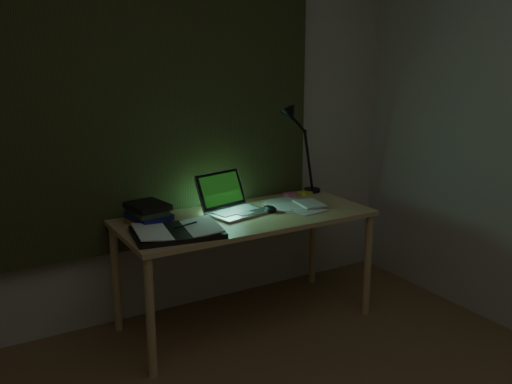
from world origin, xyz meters
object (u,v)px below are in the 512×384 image
(open_textbook, at_px, (177,231))
(desk, at_px, (246,269))
(desk_lamp, at_px, (313,149))
(book_stack, at_px, (149,213))
(loose_papers, at_px, (302,204))
(laptop, at_px, (238,194))

(open_textbook, bearing_deg, desk, 23.58)
(desk_lamp, bearing_deg, book_stack, -172.90)
(book_stack, distance_m, loose_papers, 0.92)
(desk, distance_m, laptop, 0.45)
(open_textbook, height_order, loose_papers, open_textbook)
(loose_papers, bearing_deg, open_textbook, -171.73)
(desk, distance_m, open_textbook, 0.59)
(desk, relative_size, loose_papers, 4.40)
(desk, bearing_deg, loose_papers, 0.54)
(laptop, height_order, book_stack, laptop)
(laptop, relative_size, open_textbook, 0.83)
(desk, xyz_separation_m, open_textbook, (-0.47, -0.12, 0.35))
(loose_papers, bearing_deg, desk_lamp, 44.18)
(laptop, distance_m, loose_papers, 0.43)
(loose_papers, bearing_deg, book_stack, 172.14)
(laptop, bearing_deg, loose_papers, -18.58)
(desk_lamp, bearing_deg, laptop, -161.72)
(book_stack, height_order, desk_lamp, desk_lamp)
(book_stack, distance_m, desk_lamp, 1.20)
(laptop, xyz_separation_m, open_textbook, (-0.44, -0.17, -0.10))
(open_textbook, relative_size, book_stack, 2.02)
(book_stack, bearing_deg, loose_papers, -7.86)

